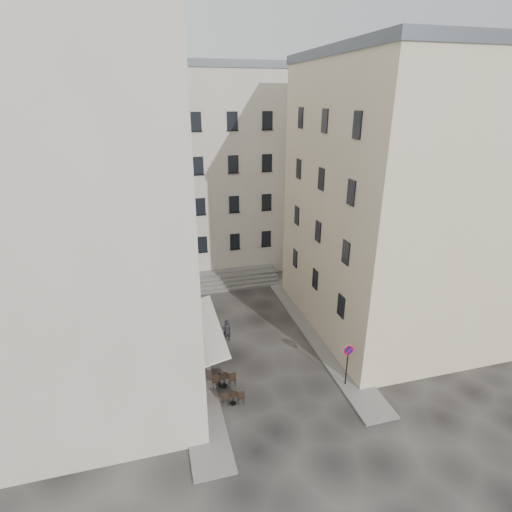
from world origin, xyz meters
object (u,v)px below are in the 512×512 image
object	(u,v)px
bistro_table_b	(224,379)
pedestrian	(227,330)
no_parking_sign	(348,358)
bistro_table_a	(233,397)

from	to	relation	value
bistro_table_b	pedestrian	world-z (taller)	pedestrian
no_parking_sign	bistro_table_b	bearing A→B (deg)	165.42
no_parking_sign	bistro_table_b	size ratio (longest dim) A/B	2.05
bistro_table_a	bistro_table_b	xyz separation A→B (m)	(-0.20, 1.56, 0.05)
no_parking_sign	pedestrian	distance (m)	8.73
no_parking_sign	pedestrian	bearing A→B (deg)	132.34
no_parking_sign	pedestrian	size ratio (longest dim) A/B	1.68
bistro_table_a	pedestrian	distance (m)	6.23
no_parking_sign	pedestrian	xyz separation A→B (m)	(-5.80, 6.42, -1.15)
bistro_table_a	pedestrian	size ratio (longest dim) A/B	0.73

